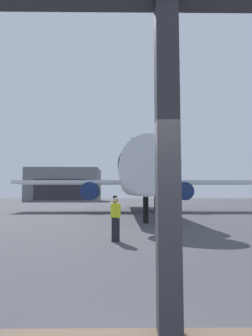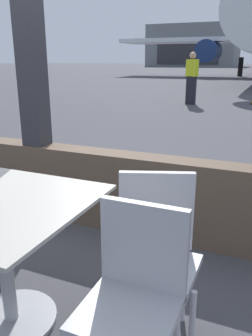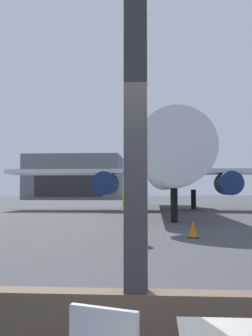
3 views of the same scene
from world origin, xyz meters
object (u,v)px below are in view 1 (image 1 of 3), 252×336
(ground_crew_worker, at_px, (116,219))
(traffic_cone, at_px, (165,232))
(airplane, at_px, (137,179))
(distant_hangar, at_px, (65,185))

(ground_crew_worker, bearing_deg, traffic_cone, 23.40)
(airplane, height_order, distant_hangar, airplane)
(airplane, relative_size, distant_hangar, 1.61)
(airplane, bearing_deg, distant_hangar, 108.49)
(distant_hangar, bearing_deg, airplane, -71.51)
(airplane, bearing_deg, ground_crew_worker, -95.09)
(ground_crew_worker, height_order, traffic_cone, ground_crew_worker)
(traffic_cone, bearing_deg, ground_crew_worker, -156.60)
(traffic_cone, distance_m, distant_hangar, 76.72)
(airplane, bearing_deg, traffic_cone, -89.02)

